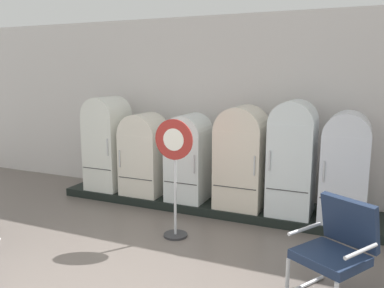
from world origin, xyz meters
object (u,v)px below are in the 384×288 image
Objects in this scene: refrigerator_0 at (108,140)px; refrigerator_2 at (189,155)px; refrigerator_3 at (242,154)px; refrigerator_5 at (345,164)px; refrigerator_1 at (144,152)px; refrigerator_4 at (292,154)px; sign_stand at (174,176)px; armchair_right at (337,245)px.

refrigerator_2 is (1.57, -0.01, -0.13)m from refrigerator_0.
refrigerator_5 is at bearing -0.73° from refrigerator_3.
refrigerator_1 is 0.83× the size of refrigerator_4.
refrigerator_4 reaches higher than refrigerator_0.
refrigerator_2 is 0.87× the size of sign_stand.
refrigerator_3 reaches higher than sign_stand.
armchair_right is (2.39, -1.83, -0.33)m from refrigerator_2.
refrigerator_1 is 3.69m from armchair_right.
sign_stand reaches higher than refrigerator_2.
refrigerator_5 reaches higher than sign_stand.
refrigerator_4 is 1.09× the size of refrigerator_5.
refrigerator_3 is at bearing 65.29° from sign_stand.
refrigerator_4 is 2.03m from armchair_right.
refrigerator_1 is (0.75, -0.04, -0.14)m from refrigerator_0.
armchair_right is at bearing -17.58° from sign_stand.
refrigerator_4 is (0.75, -0.02, 0.07)m from refrigerator_3.
refrigerator_1 is 1.40× the size of armchair_right.
refrigerator_0 reaches higher than refrigerator_3.
refrigerator_5 is (1.47, -0.02, -0.01)m from refrigerator_3.
refrigerator_4 is 1.04× the size of sign_stand.
refrigerator_3 is 0.93× the size of refrigerator_4.
sign_stand is (-2.01, -1.16, -0.10)m from refrigerator_5.
refrigerator_2 is at bearing 105.52° from sign_stand.
refrigerator_5 is at bearing -0.16° from refrigerator_4.
refrigerator_0 is 1.65× the size of armchair_right.
refrigerator_4 reaches higher than refrigerator_1.
sign_stand is at bearing -32.11° from refrigerator_0.
refrigerator_2 is 3.02m from armchair_right.
refrigerator_5 is (3.15, 0.01, 0.09)m from refrigerator_1.
refrigerator_4 is at bearing 0.35° from refrigerator_1.
refrigerator_5 is (2.34, -0.01, 0.08)m from refrigerator_2.
refrigerator_1 is at bearing -2.79° from refrigerator_0.
refrigerator_4 reaches higher than refrigerator_5.
refrigerator_0 reaches higher than refrigerator_1.
refrigerator_4 is at bearing -0.25° from refrigerator_2.
refrigerator_5 is 2.32m from sign_stand.
refrigerator_1 is at bearing -179.65° from refrigerator_4.
refrigerator_3 reaches higher than refrigerator_5.
refrigerator_2 is 0.84× the size of refrigerator_4.
refrigerator_4 reaches higher than refrigerator_2.
refrigerator_1 is 2.44m from refrigerator_4.
armchair_right is 0.62× the size of sign_stand.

